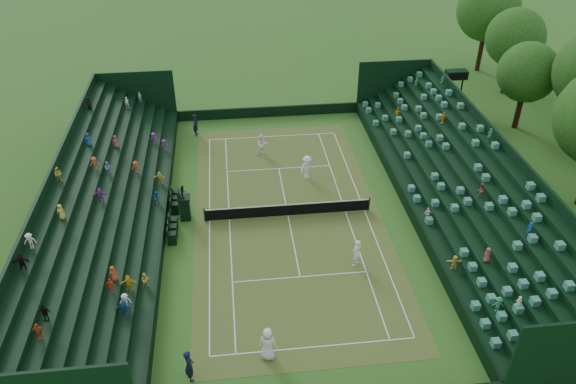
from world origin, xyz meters
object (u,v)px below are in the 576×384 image
player_far_west (262,145)px  umpire_chair (184,205)px  tennis_net (288,210)px  player_near_west (268,344)px  player_near_east (357,253)px  player_far_east (307,167)px

player_far_west → umpire_chair: bearing=-131.7°
tennis_net → umpire_chair: (-7.12, 0.46, 0.65)m
tennis_net → player_near_west: 12.51m
player_near_east → player_far_east: bearing=-115.7°
player_far_east → umpire_chair: bearing=171.9°
tennis_net → player_far_east: 5.24m
umpire_chair → player_far_east: umpire_chair is taller
tennis_net → player_far_east: size_ratio=6.06×
tennis_net → player_near_west: (-2.45, -12.26, 0.48)m
tennis_net → player_far_east: (2.04, 4.80, 0.44)m
player_far_east → player_far_west: bearing=94.8°
player_far_east → player_near_east: bearing=-115.0°
tennis_net → player_near_west: player_near_west is taller
tennis_net → umpire_chair: size_ratio=4.25×
tennis_net → player_near_west: size_ratio=5.78×
player_far_west → player_far_east: size_ratio=0.96×
tennis_net → player_near_east: 6.73m
player_near_east → player_far_east: (-1.56, 10.47, 0.01)m
tennis_net → player_far_west: bearing=97.3°
player_near_east → player_far_west: bearing=-106.1°
player_far_west → player_far_east: bearing=-57.8°
player_near_west → umpire_chair: bearing=-50.8°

